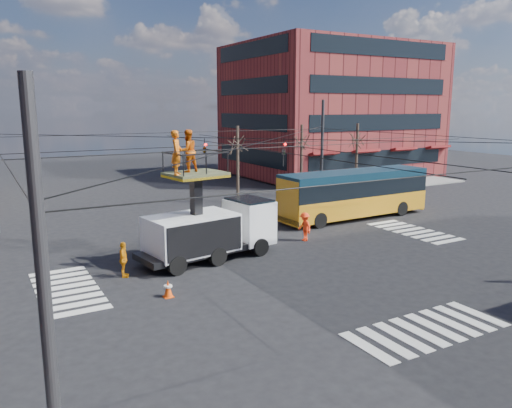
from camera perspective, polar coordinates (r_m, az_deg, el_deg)
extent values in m
plane|color=black|center=(25.62, 1.96, -5.84)|extent=(120.00, 120.00, 0.00)
cube|color=slate|center=(54.35, 9.33, 3.10)|extent=(18.00, 18.00, 0.12)
cube|color=maroon|center=(56.82, 8.43, 10.49)|extent=(20.00, 16.00, 14.00)
cube|color=black|center=(50.98, 13.83, 5.11)|extent=(17.00, 0.12, 1.58)
cube|color=black|center=(51.54, -0.57, 5.49)|extent=(0.12, 13.60, 1.58)
cube|color=black|center=(50.75, 14.01, 9.04)|extent=(17.00, 0.12, 1.57)
cube|color=black|center=(51.32, -0.58, 9.39)|extent=(0.12, 13.60, 1.57)
cube|color=black|center=(50.77, 14.20, 12.99)|extent=(17.00, 0.12, 1.57)
cube|color=black|center=(51.34, -0.58, 13.29)|extent=(0.12, 13.60, 1.57)
cube|color=black|center=(51.03, 14.39, 16.92)|extent=(17.00, 0.12, 1.57)
cube|color=black|center=(51.59, -0.59, 17.18)|extent=(0.12, 13.60, 1.57)
cylinder|color=#2D2D30|center=(41.35, 7.55, 6.18)|extent=(0.24, 0.24, 8.00)
cylinder|color=#2D2D30|center=(9.57, -22.92, -10.95)|extent=(0.24, 0.24, 8.00)
cylinder|color=black|center=(35.34, -8.28, 8.11)|extent=(24.00, 0.03, 0.03)
cylinder|color=black|center=(20.98, -27.26, 5.07)|extent=(0.03, 24.00, 0.03)
cylinder|color=black|center=(15.70, 25.65, 3.60)|extent=(24.00, 0.03, 0.03)
cylinder|color=black|center=(32.49, 20.55, 7.28)|extent=(0.03, 24.00, 0.03)
cylinder|color=black|center=(24.56, 2.05, 7.45)|extent=(24.02, 24.02, 0.03)
cylinder|color=black|center=(24.56, 2.05, 7.45)|extent=(24.02, 24.02, 0.03)
cylinder|color=black|center=(23.57, 3.58, 6.55)|extent=(24.00, 0.03, 0.03)
cylinder|color=black|center=(25.61, 0.63, 6.93)|extent=(24.00, 0.03, 0.03)
cylinder|color=black|center=(23.99, -0.41, 6.41)|extent=(0.03, 24.00, 0.03)
cylinder|color=black|center=(25.24, 4.39, 6.61)|extent=(0.03, 24.00, 0.03)
imported|color=black|center=(28.48, 3.18, 6.32)|extent=(0.16, 0.20, 1.00)
imported|color=black|center=(28.34, -5.91, 6.76)|extent=(0.26, 1.24, 0.50)
cylinder|color=#382B21|center=(38.99, -2.10, 4.50)|extent=(0.24, 0.24, 6.00)
cylinder|color=#382B21|center=(42.07, 5.19, 4.95)|extent=(0.24, 0.24, 6.00)
cylinder|color=#382B21|center=(45.74, 11.42, 5.26)|extent=(0.24, 0.24, 6.00)
cube|color=black|center=(24.93, -5.53, -5.05)|extent=(7.25, 3.24, 0.30)
cube|color=silver|center=(26.12, -0.77, -1.98)|extent=(2.14, 2.65, 2.20)
cube|color=black|center=(25.95, -0.78, -0.26)|extent=(1.93, 2.52, 0.80)
cube|color=silver|center=(24.24, -7.36, -3.35)|extent=(4.53, 3.11, 1.80)
cylinder|color=black|center=(25.40, 0.46, -4.92)|extent=(0.94, 0.48, 0.90)
cylinder|color=black|center=(27.17, -2.58, -3.87)|extent=(0.94, 0.48, 0.90)
cylinder|color=black|center=(23.93, -4.43, -5.97)|extent=(0.94, 0.48, 0.90)
cylinder|color=black|center=(25.80, -7.29, -4.77)|extent=(0.94, 0.48, 0.90)
cylinder|color=black|center=(22.84, -9.05, -6.92)|extent=(0.94, 0.48, 0.90)
cylinder|color=black|center=(24.79, -11.67, -5.57)|extent=(0.94, 0.48, 0.90)
cube|color=black|center=(24.08, -6.83, 0.02)|extent=(0.51, 0.51, 2.94)
cube|color=#484B2D|center=(23.84, -6.91, 3.49)|extent=(2.89, 2.47, 0.12)
cube|color=yellow|center=(23.86, -6.91, 3.20)|extent=(2.89, 2.47, 0.12)
imported|color=#D75F0D|center=(22.90, -9.06, 5.81)|extent=(0.79, 0.88, 2.02)
imported|color=#D75F0D|center=(23.83, -7.81, 6.03)|extent=(1.09, 0.92, 2.00)
cube|color=orange|center=(34.53, 11.14, 0.00)|extent=(11.09, 2.86, 1.30)
cube|color=black|center=(34.32, 11.21, 1.97)|extent=(11.09, 2.81, 1.10)
cube|color=#0B2534|center=(34.21, 11.26, 3.29)|extent=(11.09, 2.86, 0.50)
cube|color=orange|center=(31.09, 3.73, 0.20)|extent=(0.31, 2.48, 2.80)
cube|color=orange|center=(38.21, 17.24, 1.76)|extent=(0.31, 2.48, 2.80)
cube|color=black|center=(31.30, 3.63, -1.88)|extent=(0.21, 2.60, 0.30)
cube|color=gold|center=(30.93, 3.91, 2.49)|extent=(0.14, 1.60, 0.35)
cylinder|color=black|center=(31.29, 7.28, -1.86)|extent=(1.01, 0.32, 1.00)
cylinder|color=black|center=(33.13, 4.76, -1.08)|extent=(1.01, 0.32, 1.00)
cylinder|color=black|center=(36.08, 16.28, -0.49)|extent=(1.01, 0.32, 1.00)
cylinder|color=black|center=(37.69, 13.67, 0.12)|extent=(1.01, 0.32, 1.00)
cone|color=#FF4A0A|center=(20.37, -10.02, -9.49)|extent=(0.36, 0.36, 0.70)
imported|color=orange|center=(22.93, -14.90, -6.17)|extent=(0.69, 1.02, 1.60)
imported|color=#FF3310|center=(28.18, 5.58, -2.60)|extent=(0.61, 1.06, 1.63)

